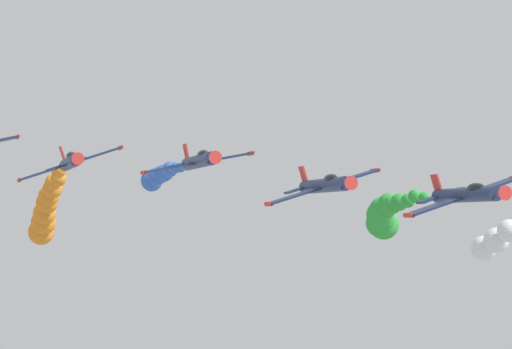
# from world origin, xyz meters

# --- Properties ---
(smoke_trail_lead) EXTENTS (2.32, 16.28, 4.95)m
(smoke_trail_lead) POSITION_xyz_m (-22.10, 0.45, 82.30)
(smoke_trail_lead) COLOR white
(airplane_left_inner) EXTENTS (9.21, 10.35, 3.43)m
(airplane_left_inner) POSITION_xyz_m (-13.04, 10.52, 85.49)
(airplane_left_inner) COLOR navy
(smoke_trail_left_inner) EXTENTS (9.45, 27.40, 4.64)m
(smoke_trail_left_inner) POSITION_xyz_m (-17.77, -15.85, 83.93)
(smoke_trail_left_inner) COLOR green
(airplane_right_inner) EXTENTS (9.25, 10.35, 3.37)m
(airplane_right_inner) POSITION_xyz_m (-4.45, 3.81, 86.32)
(airplane_right_inner) COLOR navy
(airplane_left_outer) EXTENTS (9.46, 10.35, 2.92)m
(airplane_left_outer) POSITION_xyz_m (3.83, -3.53, 88.47)
(airplane_left_outer) COLOR navy
(smoke_trail_left_outer) EXTENTS (2.25, 13.72, 2.60)m
(smoke_trail_left_outer) POSITION_xyz_m (4.13, -19.59, 87.89)
(smoke_trail_left_outer) COLOR blue
(airplane_right_outer) EXTENTS (9.16, 10.35, 3.50)m
(airplane_right_outer) POSITION_xyz_m (13.51, -11.18, 88.65)
(airplane_right_outer) COLOR navy
(smoke_trail_right_outer) EXTENTS (2.93, 20.88, 8.29)m
(smoke_trail_right_outer) POSITION_xyz_m (13.91, -32.37, 84.60)
(smoke_trail_right_outer) COLOR orange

